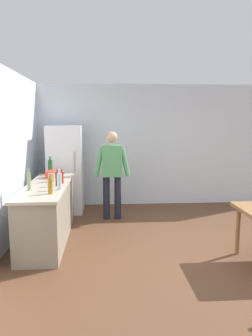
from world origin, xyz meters
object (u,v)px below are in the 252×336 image
(bottle_water_clear, at_px, (59,181))
(bottle_oil_amber, at_px, (50,186))
(bottle_beer_brown, at_px, (57,179))
(bottle_vinegar_tall, at_px, (29,181))
(bottle_sauce_red, at_px, (62,178))
(refrigerator, at_px, (65,170))
(cooking_pot, at_px, (53,174))
(utensil_jar, at_px, (52,177))
(person, at_px, (112,169))
(bottle_wine_green, at_px, (50,167))

(bottle_water_clear, bearing_deg, bottle_oil_amber, -109.09)
(bottle_beer_brown, xyz_separation_m, bottle_oil_amber, (-0.02, -0.54, 0.01))
(bottle_vinegar_tall, height_order, bottle_oil_amber, bottle_vinegar_tall)
(bottle_sauce_red, distance_m, bottle_oil_amber, 0.74)
(bottle_vinegar_tall, bearing_deg, bottle_water_clear, 0.83)
(refrigerator, relative_size, bottle_water_clear, 6.00)
(cooking_pot, distance_m, bottle_oil_amber, 1.31)
(bottle_oil_amber, distance_m, bottle_water_clear, 0.28)
(refrigerator, distance_m, cooking_pot, 0.95)
(bottle_vinegar_tall, distance_m, bottle_water_clear, 0.44)
(bottle_vinegar_tall, height_order, bottle_water_clear, bottle_vinegar_tall)
(utensil_jar, distance_m, bottle_vinegar_tall, 0.68)
(refrigerator, bearing_deg, person, -30.23)
(cooking_pot, relative_size, bottle_sauce_red, 1.67)
(cooking_pot, bearing_deg, person, 20.13)
(bottle_water_clear, bearing_deg, person, 60.62)
(refrigerator, relative_size, person, 1.06)
(person, xyz_separation_m, cooking_pot, (-1.06, -0.39, -0.02))
(bottle_sauce_red, bearing_deg, bottle_beer_brown, -100.90)
(bottle_vinegar_tall, xyz_separation_m, bottle_beer_brown, (0.37, 0.28, -0.03))
(bottle_sauce_red, bearing_deg, person, 48.60)
(bottle_sauce_red, relative_size, bottle_beer_brown, 0.92)
(bottle_beer_brown, bearing_deg, bottle_wine_green, 104.82)
(cooking_pot, height_order, utensil_jar, utensil_jar)
(bottle_wine_green, distance_m, bottle_oil_amber, 1.63)
(person, relative_size, bottle_beer_brown, 6.54)
(bottle_oil_amber, bearing_deg, bottle_water_clear, 70.91)
(refrigerator, relative_size, bottle_vinegar_tall, 5.62)
(bottle_sauce_red, distance_m, bottle_vinegar_tall, 0.63)
(cooking_pot, distance_m, bottle_wine_green, 0.34)
(refrigerator, height_order, utensil_jar, refrigerator)
(person, height_order, bottle_vinegar_tall, person)
(refrigerator, distance_m, person, 1.10)
(refrigerator, bearing_deg, bottle_beer_brown, -87.28)
(person, height_order, cooking_pot, person)
(bottle_vinegar_tall, bearing_deg, person, 49.10)
(bottle_beer_brown, bearing_deg, bottle_water_clear, -75.89)
(refrigerator, xyz_separation_m, cooking_pot, (-0.11, -0.94, 0.06))
(bottle_water_clear, bearing_deg, utensil_jar, 108.70)
(bottle_vinegar_tall, bearing_deg, bottle_wine_green, 86.48)
(cooking_pot, bearing_deg, utensil_jar, -84.10)
(bottle_vinegar_tall, bearing_deg, bottle_oil_amber, -36.52)
(bottle_sauce_red, bearing_deg, bottle_wine_green, 110.36)
(person, xyz_separation_m, bottle_vinegar_tall, (-1.24, -1.43, 0.06))
(refrigerator, distance_m, bottle_sauce_red, 1.50)
(bottle_wine_green, bearing_deg, bottle_vinegar_tall, -93.52)
(bottle_wine_green, bearing_deg, cooking_pot, -72.93)
(cooking_pot, bearing_deg, bottle_oil_amber, -82.71)
(person, distance_m, bottle_oil_amber, 1.90)
(bottle_vinegar_tall, height_order, bottle_beer_brown, bottle_vinegar_tall)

